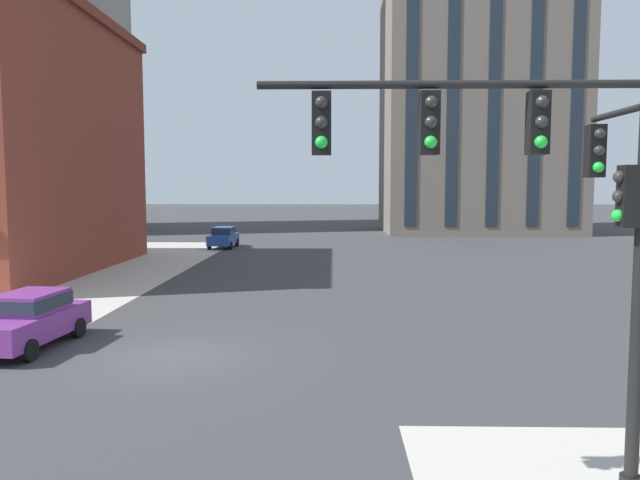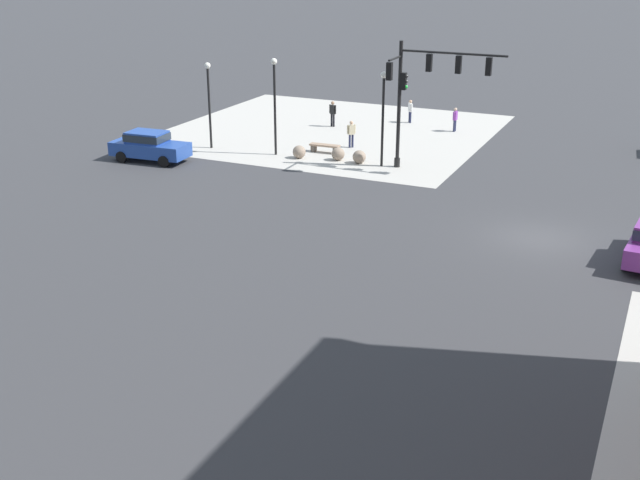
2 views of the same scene
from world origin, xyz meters
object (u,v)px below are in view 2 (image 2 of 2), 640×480
at_px(pedestrian_walking_east, 455,118).
at_px(traffic_signal_main, 421,85).
at_px(bollard_sphere_curb_b, 338,154).
at_px(street_lamp_corner_far, 209,95).
at_px(bollard_sphere_curb_a, 359,157).
at_px(pedestrian_with_bag, 351,132).
at_px(bench_near_signal, 325,147).
at_px(car_main_northbound_near, 149,145).
at_px(pedestrian_at_curb, 410,110).
at_px(street_lamp_mid_sidewalk, 275,95).
at_px(pedestrian_near_bench, 333,112).
at_px(street_lamp_corner_near, 383,107).
at_px(bollard_sphere_curb_c, 299,152).

bearing_deg(pedestrian_walking_east, traffic_signal_main, 94.04).
height_order(bollard_sphere_curb_b, street_lamp_corner_far, street_lamp_corner_far).
distance_m(bollard_sphere_curb_b, street_lamp_corner_far, 8.54).
bearing_deg(traffic_signal_main, bollard_sphere_curb_a, -0.05).
distance_m(bollard_sphere_curb_b, pedestrian_with_bag, 3.10).
bearing_deg(bench_near_signal, pedestrian_walking_east, -122.78).
bearing_deg(car_main_northbound_near, traffic_signal_main, -162.67).
bearing_deg(bench_near_signal, car_main_northbound_near, 35.42).
xyz_separation_m(traffic_signal_main, pedestrian_at_curb, (4.18, -11.10, -3.73)).
xyz_separation_m(pedestrian_walking_east, street_lamp_mid_sidewalk, (7.83, 10.07, 2.58)).
distance_m(bollard_sphere_curb_b, pedestrian_near_bench, 8.62).
distance_m(traffic_signal_main, street_lamp_corner_far, 12.86).
xyz_separation_m(bollard_sphere_curb_a, street_lamp_corner_near, (-1.32, -0.02, 2.89)).
bearing_deg(pedestrian_with_bag, street_lamp_corner_near, 135.19).
height_order(pedestrian_walking_east, street_lamp_mid_sidewalk, street_lamp_mid_sidewalk).
bearing_deg(bollard_sphere_curb_b, street_lamp_corner_near, 178.49).
relative_size(bollard_sphere_curb_a, car_main_northbound_near, 0.16).
height_order(traffic_signal_main, car_main_northbound_near, traffic_signal_main).
bearing_deg(traffic_signal_main, street_lamp_corner_far, 2.10).
distance_m(bollard_sphere_curb_b, bollard_sphere_curb_c, 2.26).
xyz_separation_m(pedestrian_walking_east, street_lamp_corner_near, (1.39, 9.78, 2.38)).
bearing_deg(pedestrian_near_bench, pedestrian_with_bag, 124.97).
bearing_deg(pedestrian_with_bag, pedestrian_at_curb, -97.19).
relative_size(bollard_sphere_curb_a, pedestrian_walking_east, 0.48).
relative_size(bollard_sphere_curb_a, pedestrian_with_bag, 0.46).
height_order(bench_near_signal, pedestrian_at_curb, pedestrian_at_curb).
bearing_deg(bench_near_signal, street_lamp_corner_near, 161.84).
bearing_deg(pedestrian_near_bench, street_lamp_corner_far, 62.67).
bearing_deg(street_lamp_mid_sidewalk, bollard_sphere_curb_b, -174.53).
bearing_deg(pedestrian_near_bench, street_lamp_corner_near, 129.38).
xyz_separation_m(pedestrian_at_curb, car_main_northbound_near, (10.15, 15.57, 0.04)).
bearing_deg(pedestrian_at_curb, pedestrian_with_bag, 82.81).
bearing_deg(street_lamp_corner_far, bollard_sphere_curb_c, -179.44).
xyz_separation_m(bollard_sphere_curb_c, street_lamp_corner_far, (5.84, 0.06, 2.83)).
bearing_deg(pedestrian_walking_east, pedestrian_near_bench, 14.22).
bearing_deg(pedestrian_near_bench, bench_near_signal, 109.98).
bearing_deg(bench_near_signal, pedestrian_at_curb, -101.34).
height_order(bench_near_signal, pedestrian_with_bag, pedestrian_with_bag).
distance_m(bench_near_signal, pedestrian_walking_east, 10.06).
distance_m(pedestrian_walking_east, street_lamp_mid_sidewalk, 13.01).
height_order(pedestrian_walking_east, street_lamp_corner_near, street_lamp_corner_near).
distance_m(bollard_sphere_curb_a, pedestrian_with_bag, 3.63).
relative_size(bollard_sphere_curb_c, street_lamp_mid_sidewalk, 0.13).
distance_m(traffic_signal_main, street_lamp_corner_near, 2.48).
bearing_deg(street_lamp_mid_sidewalk, traffic_signal_main, -178.21).
height_order(bollard_sphere_curb_b, pedestrian_with_bag, pedestrian_with_bag).
bearing_deg(pedestrian_near_bench, traffic_signal_main, 137.31).
bearing_deg(bollard_sphere_curb_a, pedestrian_with_bag, -60.13).
relative_size(bollard_sphere_curb_a, street_lamp_corner_far, 0.15).
bearing_deg(bollard_sphere_curb_b, street_lamp_corner_far, 4.02).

